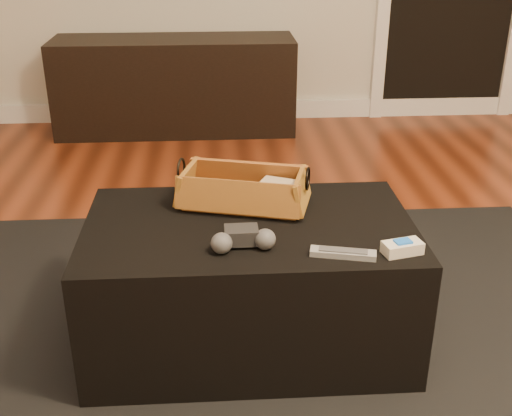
{
  "coord_description": "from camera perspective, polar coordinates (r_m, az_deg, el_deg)",
  "views": [
    {
      "loc": [
        -0.25,
        -1.5,
        1.29
      ],
      "look_at": [
        -0.14,
        0.22,
        0.49
      ],
      "focal_mm": 45.0,
      "sensor_mm": 36.0,
      "label": 1
    }
  ],
  "objects": [
    {
      "name": "wicker_basket",
      "position": [
        2.05,
        -1.13,
        1.53
      ],
      "size": [
        0.45,
        0.31,
        0.14
      ],
      "color": "#AA6726",
      "rests_on": "ottoman"
    },
    {
      "name": "cloth_bundle",
      "position": [
        2.06,
        2.01,
        1.55
      ],
      "size": [
        0.14,
        0.12,
        0.06
      ],
      "primitive_type": "cube",
      "rotation": [
        0.0,
        0.0,
        -0.44
      ],
      "color": "tan",
      "rests_on": "wicker_basket"
    },
    {
      "name": "game_controller",
      "position": [
        1.79,
        -1.19,
        -2.76
      ],
      "size": [
        0.19,
        0.11,
        0.06
      ],
      "color": "black",
      "rests_on": "ottoman"
    },
    {
      "name": "floor",
      "position": [
        2.0,
        4.44,
        -15.57
      ],
      "size": [
        5.0,
        5.5,
        0.01
      ],
      "primitive_type": "cube",
      "color": "brown",
      "rests_on": "ground"
    },
    {
      "name": "ottoman",
      "position": [
        2.04,
        -0.6,
        -6.66
      ],
      "size": [
        1.0,
        0.6,
        0.42
      ],
      "primitive_type": "cube",
      "color": "black",
      "rests_on": "area_rug"
    },
    {
      "name": "area_rug",
      "position": [
        2.13,
        -0.5,
        -12.33
      ],
      "size": [
        2.6,
        2.0,
        0.01
      ],
      "primitive_type": "cube",
      "color": "black",
      "rests_on": "floor"
    },
    {
      "name": "tv_remote",
      "position": [
        2.05,
        -1.78,
        0.82
      ],
      "size": [
        0.22,
        0.08,
        0.02
      ],
      "primitive_type": "cube",
      "rotation": [
        0.0,
        0.0,
        -0.16
      ],
      "color": "black",
      "rests_on": "wicker_basket"
    },
    {
      "name": "media_cabinet",
      "position": [
        4.14,
        -7.18,
        10.76
      ],
      "size": [
        1.49,
        0.45,
        0.58
      ],
      "primitive_type": "cube",
      "color": "black",
      "rests_on": "floor"
    },
    {
      "name": "baseboard",
      "position": [
        4.42,
        -0.36,
        8.73
      ],
      "size": [
        5.0,
        0.04,
        0.12
      ],
      "primitive_type": "cube",
      "color": "white",
      "rests_on": "floor"
    },
    {
      "name": "cream_gadget",
      "position": [
        1.81,
        12.88,
        -3.44
      ],
      "size": [
        0.12,
        0.08,
        0.04
      ],
      "color": "beige",
      "rests_on": "ottoman"
    },
    {
      "name": "silver_remote",
      "position": [
        1.77,
        7.75,
        -3.99
      ],
      "size": [
        0.18,
        0.08,
        0.02
      ],
      "color": "gray",
      "rests_on": "ottoman"
    }
  ]
}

